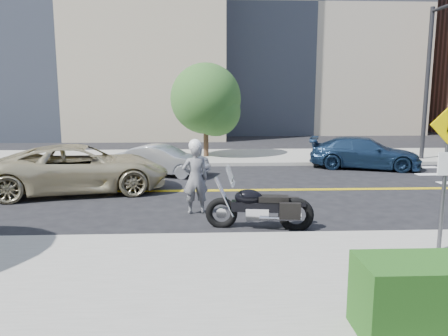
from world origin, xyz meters
The scene contains 12 objects.
ground_plane centered at (0.00, 0.00, 0.00)m, with size 120.00×120.00×0.00m, color black.
sidewalk_near centered at (0.00, -7.50, 0.07)m, with size 60.00×5.00×0.15m, color #9E9B91.
sidewalk_far centered at (0.00, 7.50, 0.07)m, with size 60.00×5.00×0.15m, color #9E9B91.
building_mid centered at (8.00, 26.00, 10.00)m, with size 18.00×14.00×20.00m, color #A39984.
traffic_light centered at (10.00, 5.08, 4.67)m, with size 0.28×4.50×7.00m.
pedestrian_sign centered at (4.20, -6.31, 1.96)m, with size 0.78×0.08×3.00m.
motorcyclist centered at (-0.71, -2.80, 1.02)m, with size 0.77×0.57×2.04m.
motorcycle centered at (0.87, -4.23, 0.77)m, with size 2.52×0.77×1.53m, color black, non-canonical shape.
suv centered at (-4.55, 0.01, 0.79)m, with size 2.63×5.71×1.59m, color #C0B48D.
parked_car_silver centered at (-2.15, 2.89, 0.60)m, with size 1.28×3.67×1.21m, color #BABDC3.
parked_car_blue centered at (6.52, 4.20, 0.68)m, with size 1.90×4.68×1.36m, color navy.
tree_far_a centered at (-0.39, 7.23, 2.99)m, with size 3.46×3.46×4.73m.
Camera 1 is at (-0.44, -14.40, 3.23)m, focal length 35.00 mm.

